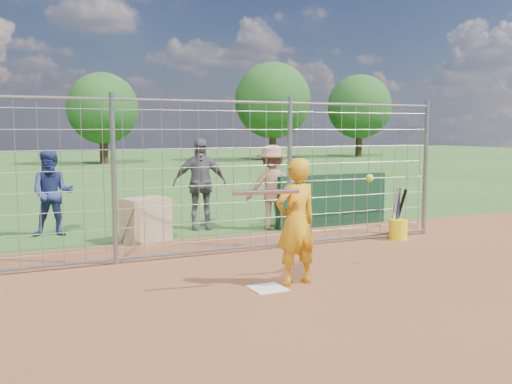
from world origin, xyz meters
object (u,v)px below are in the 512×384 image
batter (296,222)px  bystander_a (52,193)px  bystander_b (200,184)px  bystander_c (272,187)px  bucket_with_bats (398,227)px  equipment_bin (146,220)px

batter → bystander_a: bearing=-69.1°
batter → bystander_b: 4.58m
batter → bystander_b: size_ratio=0.89×
batter → bystander_c: 4.31m
bucket_with_bats → bystander_b: bearing=138.0°
bystander_a → bystander_b: size_ratio=0.88×
bystander_c → bucket_with_bats: 2.69m
batter → bystander_a: batter is taller
bystander_a → equipment_bin: 1.99m
bucket_with_bats → batter: bearing=-149.5°
batter → equipment_bin: batter is taller
bystander_a → bystander_c: 4.33m
bystander_a → bystander_b: bearing=4.8°
bystander_b → equipment_bin: size_ratio=2.36×
batter → bystander_a: size_ratio=1.01×
batter → equipment_bin: 3.94m
bystander_b → bystander_c: (1.37, -0.59, -0.08)m
batter → bystander_c: (1.65, 3.98, 0.02)m
equipment_bin → bucket_with_bats: bucket_with_bats is taller
equipment_bin → bucket_with_bats: size_ratio=0.82×
bystander_a → bucket_with_bats: size_ratio=1.71×
batter → bucket_with_bats: (3.24, 1.91, -0.60)m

